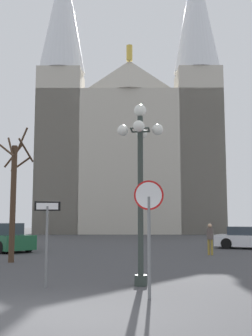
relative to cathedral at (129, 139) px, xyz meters
name	(u,v)px	position (x,y,z in m)	size (l,w,h in m)	color
ground_plane	(47,319)	(2.57, -39.86, -11.17)	(120.00, 120.00, 0.00)	#424244
cathedral	(129,139)	(0.00, 0.00, 0.00)	(21.86, 13.17, 34.28)	#BCB5A5
stop_sign	(149,216)	(4.39, -37.76, -9.24)	(0.72, 0.11, 2.80)	slate
one_way_arrow_sign	(47,231)	(1.50, -36.57, -9.66)	(0.68, 0.26, 2.34)	slate
street_lamp	(140,168)	(4.06, -36.02, -7.86)	(1.34, 1.34, 5.19)	#2D3833
bare_tree	(13,195)	(-1.80, -30.86, -8.33)	(1.57, 1.49, 5.82)	#473323
parked_car_near_green	(2,238)	(-4.57, -25.53, -10.45)	(4.51, 4.13, 1.55)	#1E5B38
pedestrian_walking	(210,236)	(6.84, -26.62, -10.24)	(0.32, 0.32, 1.56)	olive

